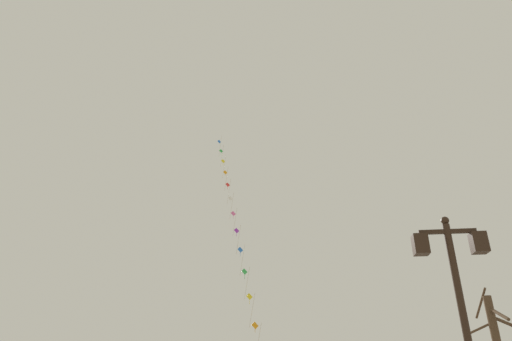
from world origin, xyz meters
TOP-DOWN VIEW (x-y plane):
  - twin_lantern_lamp_post at (3.19, 6.79)m, footprint 1.38×0.28m
  - kite_train at (-4.96, 28.80)m, footprint 6.74×16.37m

SIDE VIEW (x-z plane):
  - twin_lantern_lamp_post at x=3.19m, z-range 0.88..5.38m
  - kite_train at x=-4.96m, z-range 0.24..24.00m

